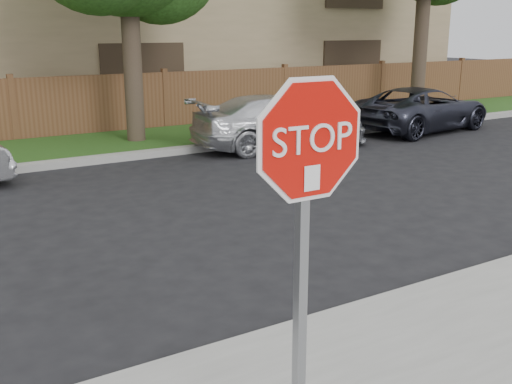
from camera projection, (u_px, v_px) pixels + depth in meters
ground at (251, 342)px, 5.46m from camera, size 90.00×90.00×0.00m
far_curb at (46, 165)px, 12.16m from camera, size 70.00×0.30×0.15m
grass_strip at (30, 152)px, 13.53m from camera, size 70.00×3.00×0.12m
fence at (13, 111)px, 14.65m from camera, size 70.00×0.12×1.60m
stop_sign at (307, 193)px, 3.51m from camera, size 1.01×0.13×2.55m
sedan_right at (281, 122)px, 14.19m from camera, size 4.48×2.18×1.25m
sedan_far_right at (422, 109)px, 16.58m from camera, size 4.58×2.57×1.21m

